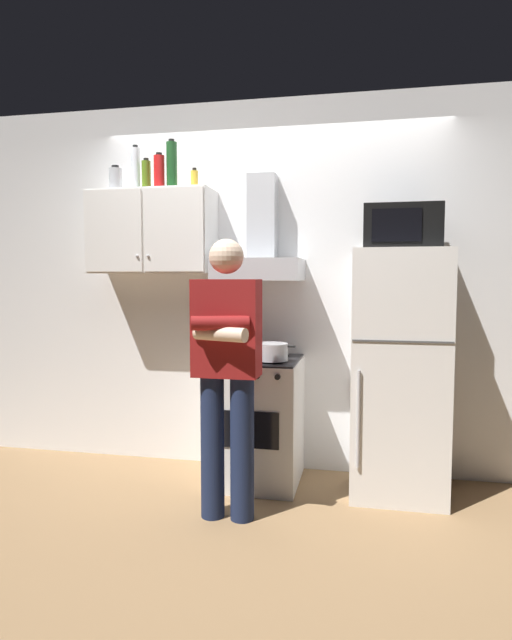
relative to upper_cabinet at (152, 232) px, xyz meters
name	(u,v)px	position (x,y,z in m)	size (l,w,h in m)	color
ground_plane	(256,495)	(0.85, -0.37, -1.75)	(7.00, 7.00, 0.00)	olive
back_wall_tiled	(272,287)	(0.85, 0.23, -0.40)	(4.80, 0.10, 2.70)	white
upper_cabinet	(152,232)	(0.00, 0.00, 0.00)	(0.90, 0.37, 0.60)	white
stove_oven	(256,420)	(0.80, -0.13, -1.32)	(0.60, 0.62, 0.87)	white
range_hood	(260,252)	(0.80, 0.00, -0.15)	(0.60, 0.44, 0.75)	#B7BABF
refrigerator	(399,373)	(1.75, -0.12, -0.95)	(0.60, 0.62, 1.60)	white
microwave	(401,228)	(1.75, -0.11, -0.01)	(0.48, 0.37, 0.28)	black
person_standing	(227,367)	(0.75, -0.73, -0.85)	(0.38, 0.33, 1.64)	#192342
cooking_pot	(272,352)	(0.93, -0.24, -0.82)	(0.31, 0.21, 0.11)	#B7BABF
bottle_wine_green	(172,165)	(0.17, -0.02, 0.47)	(0.08, 0.08, 0.35)	#19471E
bottle_vodka_clear	(136,169)	(-0.13, 0.02, 0.46)	(0.06, 0.06, 0.33)	silver
bottle_canister_steel	(115,179)	(-0.28, -0.01, 0.39)	(0.09, 0.09, 0.18)	#B2B5BA
bottle_soda_red	(159,172)	(0.07, -0.03, 0.42)	(0.08, 0.08, 0.26)	red
bottle_spice_jar	(194,179)	(0.32, 0.02, 0.37)	(0.05, 0.05, 0.15)	gold
bottle_olive_oil	(146,175)	(-0.04, 0.01, 0.41)	(0.07, 0.07, 0.23)	#4C6B19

